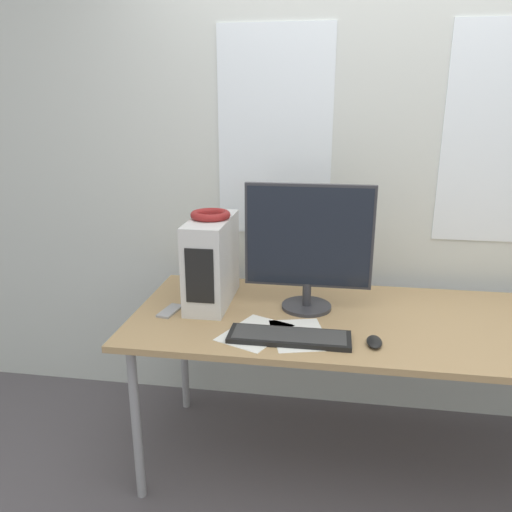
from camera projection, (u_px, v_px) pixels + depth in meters
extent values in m
cube|color=silver|center=(383.00, 168.00, 2.51)|extent=(8.00, 0.06, 2.70)
cube|color=white|center=(275.00, 133.00, 2.51)|extent=(0.58, 0.01, 1.03)
cube|color=white|center=(506.00, 135.00, 2.35)|extent=(0.58, 0.01, 1.03)
cube|color=tan|center=(384.00, 323.00, 2.16)|extent=(2.20, 0.85, 0.03)
cylinder|color=#99999E|center=(136.00, 424.00, 2.10)|extent=(0.04, 0.04, 0.74)
cylinder|color=#99999E|center=(184.00, 348.00, 2.75)|extent=(0.04, 0.04, 0.74)
cube|color=silver|center=(212.00, 261.00, 2.30)|extent=(0.18, 0.43, 0.40)
cube|color=black|center=(200.00, 276.00, 2.10)|extent=(0.12, 0.00, 0.24)
torus|color=maroon|center=(210.00, 215.00, 2.24)|extent=(0.18, 0.18, 0.03)
cylinder|color=#333338|center=(306.00, 306.00, 2.28)|extent=(0.23, 0.23, 0.02)
cylinder|color=#333338|center=(307.00, 294.00, 2.26)|extent=(0.04, 0.04, 0.11)
cube|color=#333338|center=(309.00, 236.00, 2.18)|extent=(0.56, 0.03, 0.46)
cube|color=black|center=(308.00, 237.00, 2.17)|extent=(0.54, 0.00, 0.44)
cube|color=black|center=(289.00, 337.00, 1.98)|extent=(0.49, 0.16, 0.02)
cube|color=#383838|center=(289.00, 334.00, 1.97)|extent=(0.45, 0.13, 0.00)
ellipsoid|color=black|center=(374.00, 342.00, 1.93)|extent=(0.06, 0.11, 0.03)
cube|color=#99999E|center=(170.00, 311.00, 2.24)|extent=(0.09, 0.16, 0.01)
cube|color=white|center=(255.00, 332.00, 2.04)|extent=(0.31, 0.36, 0.00)
cube|color=white|center=(299.00, 335.00, 2.02)|extent=(0.28, 0.34, 0.00)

